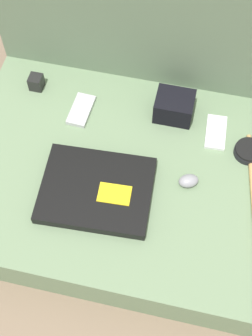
% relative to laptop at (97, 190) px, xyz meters
% --- Properties ---
extents(ground_plane, '(8.00, 8.00, 0.00)m').
position_rel_laptop_xyz_m(ground_plane, '(0.07, 0.08, -0.16)').
color(ground_plane, '#7A6651').
extents(couch_seat, '(0.98, 0.70, 0.15)m').
position_rel_laptop_xyz_m(couch_seat, '(0.07, 0.08, -0.09)').
color(couch_seat, slate).
rests_on(couch_seat, ground_plane).
extents(couch_backrest, '(0.98, 0.20, 0.55)m').
position_rel_laptop_xyz_m(couch_backrest, '(0.07, 0.53, 0.11)').
color(couch_backrest, '#60755B').
rests_on(couch_backrest, ground_plane).
extents(laptop, '(0.32, 0.26, 0.03)m').
position_rel_laptop_xyz_m(laptop, '(0.00, 0.00, 0.00)').
color(laptop, black).
rests_on(laptop, couch_seat).
extents(computer_mouse, '(0.07, 0.06, 0.03)m').
position_rel_laptop_xyz_m(computer_mouse, '(0.25, 0.09, 0.00)').
color(computer_mouse, gray).
rests_on(computer_mouse, couch_seat).
extents(speaker_puck, '(0.08, 0.08, 0.03)m').
position_rel_laptop_xyz_m(speaker_puck, '(0.40, 0.22, -0.00)').
color(speaker_puck, black).
rests_on(speaker_puck, couch_seat).
extents(phone_silver, '(0.06, 0.12, 0.01)m').
position_rel_laptop_xyz_m(phone_silver, '(0.30, 0.28, -0.01)').
color(phone_silver, silver).
rests_on(phone_silver, couch_seat).
extents(phone_black, '(0.07, 0.12, 0.01)m').
position_rel_laptop_xyz_m(phone_black, '(-0.12, 0.27, -0.01)').
color(phone_black, '#B7B7BC').
rests_on(phone_black, couch_seat).
extents(camera_pouch, '(0.12, 0.10, 0.08)m').
position_rel_laptop_xyz_m(camera_pouch, '(0.16, 0.32, 0.02)').
color(camera_pouch, black).
rests_on(camera_pouch, couch_seat).
extents(charger_brick, '(0.04, 0.04, 0.05)m').
position_rel_laptop_xyz_m(charger_brick, '(-0.28, 0.33, 0.01)').
color(charger_brick, black).
rests_on(charger_brick, couch_seat).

